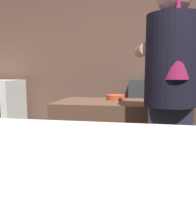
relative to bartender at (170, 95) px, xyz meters
name	(u,v)px	position (x,y,z in m)	size (l,w,h in m)	color
wall_back	(142,58)	(-0.23, 1.87, 0.34)	(5.20, 0.10, 2.70)	brown
prep_counter	(176,155)	(0.12, 0.46, -0.56)	(2.10, 0.60, 0.91)	brown
back_shelf	(166,121)	(0.10, 1.59, -0.48)	(0.96, 0.36, 1.07)	#383E40
bartender	(170,95)	(0.00, 0.00, 0.00)	(0.46, 0.54, 1.74)	#272A3D
mixing_bowl	(116,97)	(-0.43, 0.57, -0.08)	(0.17, 0.17, 0.05)	#C24B2C
bottle_soy	(150,72)	(-0.12, 1.63, 0.15)	(0.07, 0.07, 0.23)	red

